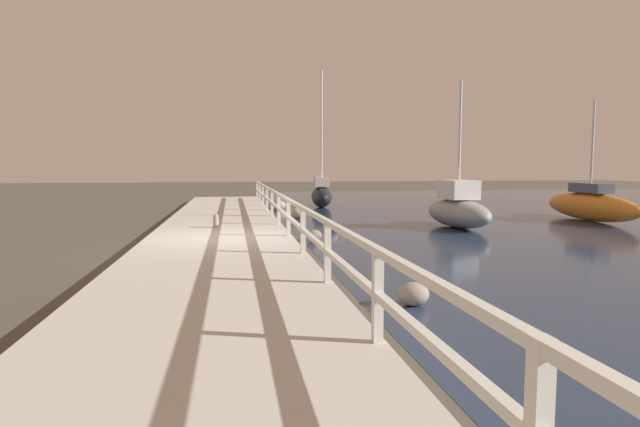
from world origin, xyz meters
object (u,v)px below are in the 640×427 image
at_px(mooring_bollard, 216,221).
at_px(sailboat_black, 322,194).
at_px(sailboat_gray, 458,210).
at_px(sailboat_orange, 590,205).

height_order(mooring_bollard, sailboat_black, sailboat_black).
height_order(mooring_bollard, sailboat_gray, sailboat_gray).
height_order(mooring_bollard, sailboat_orange, sailboat_orange).
bearing_deg(mooring_bollard, sailboat_gray, 8.04).
distance_m(mooring_bollard, sailboat_black, 11.91).
xyz_separation_m(sailboat_gray, sailboat_orange, (6.13, 1.25, -0.01)).
relative_size(sailboat_gray, sailboat_orange, 0.89).
bearing_deg(sailboat_orange, sailboat_black, 142.66).
xyz_separation_m(sailboat_black, sailboat_orange, (9.23, -8.34, -0.06)).
distance_m(mooring_bollard, sailboat_orange, 14.56).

